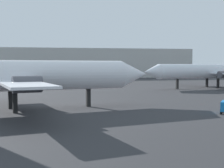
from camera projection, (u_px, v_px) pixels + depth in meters
airplane_on_taxiway at (21, 76)px, 37.46m from camera, size 32.12×27.46×10.50m
airplane_distant at (209, 71)px, 74.28m from camera, size 33.40×22.16×11.26m
terminal_building at (85, 63)px, 140.60m from camera, size 86.41×24.72×11.69m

